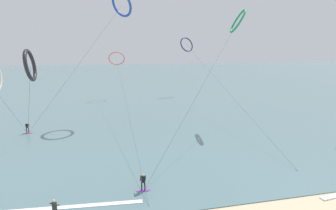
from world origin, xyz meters
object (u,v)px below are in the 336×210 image
at_px(kite_emerald, 238,21).
at_px(kite_navy, 187,45).
at_px(kite_coral, 117,59).
at_px(surfer_magenta, 27,129).
at_px(surfer_violet, 143,184).
at_px(kite_cobalt, 122,4).
at_px(kite_charcoal, 30,65).

distance_m(kite_emerald, kite_navy, 30.93).
xyz_separation_m(kite_coral, kite_emerald, (19.51, -28.18, 7.10)).
bearing_deg(kite_emerald, kite_navy, -168.50).
relative_size(surfer_magenta, surfer_violet, 1.00).
height_order(surfer_magenta, kite_emerald, kite_emerald).
relative_size(kite_coral, kite_navy, 1.00).
distance_m(kite_cobalt, kite_navy, 30.13).
distance_m(kite_charcoal, kite_navy, 51.41).
bearing_deg(surfer_violet, kite_emerald, -119.37).
height_order(surfer_violet, kite_cobalt, kite_cobalt).
relative_size(kite_emerald, kite_navy, 0.43).
xyz_separation_m(kite_coral, kite_navy, (19.61, 2.55, 3.63)).
height_order(kite_cobalt, kite_emerald, kite_cobalt).
bearing_deg(kite_navy, kite_cobalt, -153.75).
relative_size(surfer_magenta, kite_cobalt, 0.07).
bearing_deg(surfer_magenta, kite_coral, -145.52).
xyz_separation_m(kite_cobalt, kite_navy, (18.79, 22.56, -6.77)).
bearing_deg(kite_cobalt, kite_coral, -36.46).
height_order(kite_cobalt, kite_navy, kite_cobalt).
height_order(surfer_violet, kite_coral, kite_coral).
bearing_deg(kite_charcoal, surfer_magenta, 20.37).
height_order(surfer_violet, kite_charcoal, kite_charcoal).
distance_m(surfer_magenta, kite_charcoal, 16.12).
bearing_deg(surfer_magenta, surfer_violet, 99.24).
distance_m(kite_coral, kite_emerald, 35.00).
bearing_deg(surfer_magenta, kite_emerald, 151.63).
distance_m(kite_cobalt, kite_charcoal, 24.12).
height_order(surfer_magenta, surfer_violet, same).
xyz_separation_m(surfer_magenta, kite_charcoal, (4.53, -11.48, 10.38)).
relative_size(surfer_magenta, kite_charcoal, 0.13).
distance_m(surfer_magenta, kite_navy, 47.62).
xyz_separation_m(surfer_violet, kite_emerald, (18.63, 20.22, 16.56)).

